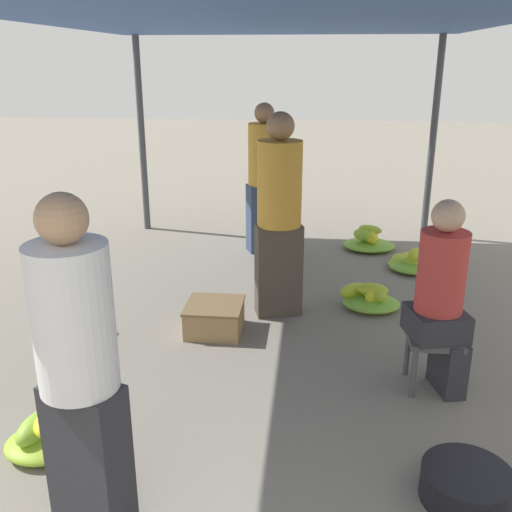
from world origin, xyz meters
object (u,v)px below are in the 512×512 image
object	(u,v)px
shopper_walking_far	(279,214)
banana_pile_left_1	(74,327)
banana_pile_right_0	(369,241)
banana_pile_right_1	(370,298)
stool	(433,345)
banana_pile_right_2	(410,262)
banana_pile_left_0	(50,432)
shopper_walking_mid	(264,176)
crate_near	(215,317)
vendor_foreground	(79,369)
basin_black	(466,485)
vendor_seated	(442,296)

from	to	relation	value
shopper_walking_far	banana_pile_left_1	bearing A→B (deg)	-159.82
banana_pile_right_0	banana_pile_right_1	xyz separation A→B (m)	(-0.13, -1.65, -0.00)
stool	banana_pile_right_2	size ratio (longest dim) A/B	0.70
banana_pile_left_0	shopper_walking_mid	bearing A→B (deg)	75.99
banana_pile_left_1	banana_pile_right_1	xyz separation A→B (m)	(2.37, 0.77, 0.02)
banana_pile_right_2	shopper_walking_far	bearing A→B (deg)	-136.81
crate_near	shopper_walking_mid	bearing A→B (deg)	84.24
banana_pile_right_1	stool	bearing A→B (deg)	-77.07
banana_pile_left_1	banana_pile_right_1	bearing A→B (deg)	17.93
vendor_foreground	basin_black	distance (m)	1.94
crate_near	stool	bearing A→B (deg)	-23.12
shopper_walking_mid	shopper_walking_far	world-z (taller)	shopper_walking_far
banana_pile_left_1	banana_pile_right_0	xyz separation A→B (m)	(2.50, 2.42, 0.03)
stool	banana_pile_right_0	distance (m)	2.91
banana_pile_left_1	banana_pile_right_2	size ratio (longest dim) A/B	1.01
banana_pile_right_0	shopper_walking_far	bearing A→B (deg)	-116.67
vendor_foreground	banana_pile_right_0	size ratio (longest dim) A/B	2.73
banana_pile_right_0	shopper_walking_mid	size ratio (longest dim) A/B	0.36
banana_pile_left_1	shopper_walking_mid	distance (m)	2.73
stool	shopper_walking_mid	size ratio (longest dim) A/B	0.23
vendor_seated	banana_pile_right_1	world-z (taller)	vendor_seated
vendor_foreground	banana_pile_left_1	world-z (taller)	vendor_foreground
banana_pile_left_0	banana_pile_left_1	bearing A→B (deg)	107.34
banana_pile_right_0	crate_near	bearing A→B (deg)	-122.17
banana_pile_left_1	shopper_walking_far	size ratio (longest dim) A/B	0.32
vendor_seated	banana_pile_right_0	size ratio (longest dim) A/B	2.19
vendor_seated	basin_black	size ratio (longest dim) A/B	2.87
banana_pile_left_0	banana_pile_right_2	bearing A→B (deg)	51.64
banana_pile_right_2	shopper_walking_mid	size ratio (longest dim) A/B	0.33
stool	banana_pile_right_2	xyz separation A→B (m)	(0.22, 2.28, -0.22)
banana_pile_left_1	shopper_walking_mid	world-z (taller)	shopper_walking_mid
vendor_seated	vendor_foreground	bearing A→B (deg)	-142.65
banana_pile_left_1	crate_near	world-z (taller)	crate_near
stool	shopper_walking_far	size ratio (longest dim) A/B	0.22
stool	banana_pile_right_1	distance (m)	1.30
stool	banana_pile_left_1	xyz separation A→B (m)	(-2.65, 0.48, -0.23)
banana_pile_left_0	vendor_foreground	bearing A→B (deg)	-49.31
shopper_walking_far	basin_black	bearing A→B (deg)	-63.27
basin_black	shopper_walking_far	xyz separation A→B (m)	(-1.06, 2.11, 0.79)
basin_black	shopper_walking_mid	distance (m)	4.10
vendor_foreground	banana_pile_left_0	world-z (taller)	vendor_foreground
vendor_foreground	shopper_walking_far	world-z (taller)	shopper_walking_far
crate_near	shopper_walking_mid	size ratio (longest dim) A/B	0.27
banana_pile_right_2	vendor_foreground	bearing A→B (deg)	-118.63
banana_pile_right_1	crate_near	distance (m)	1.40
banana_pile_right_1	shopper_walking_mid	size ratio (longest dim) A/B	0.34
vendor_foreground	stool	bearing A→B (deg)	37.70
shopper_walking_far	stool	bearing A→B (deg)	-44.56
crate_near	shopper_walking_far	xyz separation A→B (m)	(0.48, 0.40, 0.76)
shopper_walking_mid	banana_pile_right_0	bearing A→B (deg)	6.90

